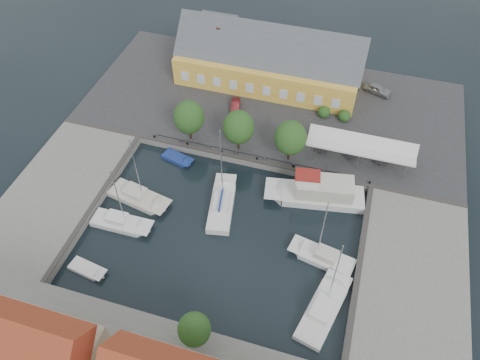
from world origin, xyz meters
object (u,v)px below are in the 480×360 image
Objects in this scene: warehouse at (266,61)px; center_sailboat at (222,205)px; west_boat_b at (138,198)px; car_red at (236,106)px; west_boat_c at (121,223)px; launch_sw at (88,270)px; tent_canopy at (361,145)px; east_boat_c at (323,310)px; launch_nw at (177,159)px; trawler at (319,193)px; car_silver at (378,89)px; east_boat_b at (323,258)px.

center_sailboat is at bearing -87.03° from warehouse.
west_boat_b is (-10.63, -1.81, -0.10)m from center_sailboat.
west_boat_c is (-7.25, -23.92, -1.33)m from car_red.
west_boat_c is at bearing -119.73° from car_red.
center_sailboat reaches higher than launch_sw.
tent_canopy is 19.84m from center_sailboat.
tent_canopy is at bearing -39.86° from warehouse.
west_boat_b is 2.45× the size of launch_sw.
warehouse is 2.04× the size of tent_canopy.
east_boat_c is 28.45m from launch_nw.
center_sailboat is 10.57m from launch_nw.
center_sailboat is 1.11× the size of west_boat_b.
trawler is at bearing -53.54° from car_red.
west_boat_c reaches higher than car_silver.
launch_sw is at bearing 164.88° from car_silver.
warehouse reaches higher than launch_sw.
east_boat_b is at bearing -63.68° from warehouse.
launch_sw is (-27.90, -40.79, -1.64)m from car_silver.
center_sailboat is (-15.24, -12.27, -3.32)m from tent_canopy.
car_silver is 0.37× the size of east_boat_c.
car_red is at bearing 123.06° from east_boat_c.
car_silver is 38.14m from east_boat_c.
west_boat_b is 4.35m from west_boat_c.
launch_nw is at bearing 155.29° from east_boat_b.
car_silver is 0.38× the size of west_boat_b.
car_silver is 32.19m from center_sailboat.
launch_nw is (-19.82, 1.30, -0.93)m from trawler.
west_boat_b is 2.40× the size of launch_nw.
west_boat_c is 12.60m from launch_nw.
west_boat_b is at bearing -162.91° from trawler.
car_red is at bearing 73.14° from west_boat_c.
launch_sw is at bearing -141.95° from trawler.
center_sailboat reaches higher than car_silver.
car_silver is at bearing 55.63° from launch_sw.
car_red is 0.75× the size of launch_nw.
east_boat_b is 6.49m from east_boat_c.
trawler is (11.28, 4.92, 0.65)m from center_sailboat.
launch_nw is (2.38, 12.37, -0.17)m from west_boat_c.
trawler is 22.93m from west_boat_b.
car_silver is 43.47m from west_boat_c.
tent_canopy is 8.76m from trawler.
trawler is at bearing 23.58° from center_sailboat.
east_boat_b is 0.90× the size of east_boat_c.
warehouse reaches higher than car_silver.
east_boat_b is at bearing -24.71° from launch_nw.
tent_canopy is at bearing 83.89° from east_boat_b.
west_boat_b is (-9.27, -27.93, -4.17)m from warehouse.
trawler reaches higher than car_silver.
car_red is (-19.91, -9.99, -0.14)m from car_silver.
launch_nw is at bearing 150.25° from car_silver.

